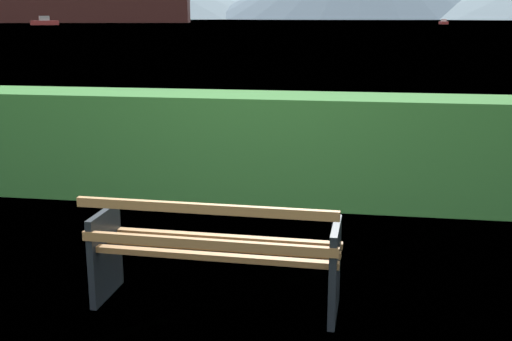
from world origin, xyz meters
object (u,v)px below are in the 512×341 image
sailboat_mid (44,22)px  tender_far (444,22)px  cargo_ship_large (1,2)px  park_bench (214,252)px

sailboat_mid → tender_far: bearing=18.3°
cargo_ship_large → sailboat_mid: 76.02m
park_bench → tender_far: size_ratio=0.36×
park_bench → cargo_ship_large: bearing=120.8°
cargo_ship_large → sailboat_mid: bearing=-52.1°
cargo_ship_large → tender_far: (149.27, -25.79, -6.70)m
park_bench → sailboat_mid: bearing=117.7°
park_bench → cargo_ship_large: 244.72m
cargo_ship_large → tender_far: size_ratio=23.24×
sailboat_mid → tender_far: sailboat_mid is taller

